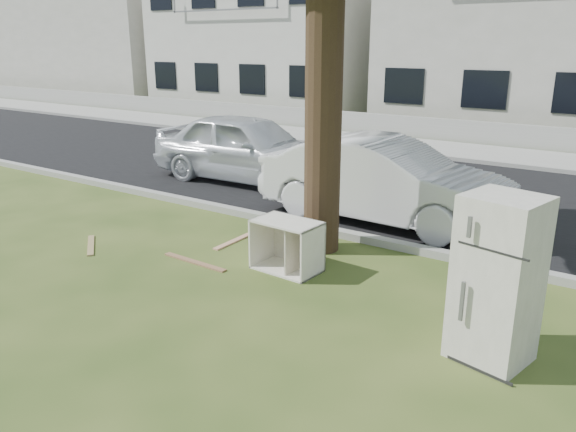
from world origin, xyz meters
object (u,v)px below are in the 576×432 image
Objects in this scene: cabinet at (287,246)px; car_center at (384,181)px; car_left at (247,148)px; fridge at (497,280)px.

cabinet is 0.20× the size of car_center.
cabinet is 0.20× the size of car_left.
car_center is 0.99× the size of car_left.
car_left reaches higher than car_center.
car_center is (0.13, 2.81, 0.38)m from cabinet.
car_left is (-6.66, 4.58, -0.07)m from fridge.
car_left is at bearing 158.38° from fridge.
car_center is at bearing -107.25° from car_left.
car_center is 3.96m from car_left.
fridge is at bearing -126.75° from car_left.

